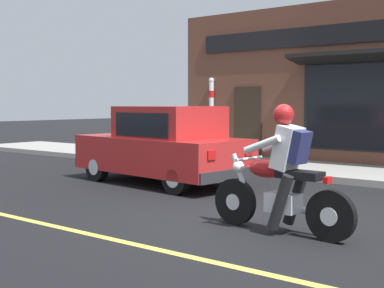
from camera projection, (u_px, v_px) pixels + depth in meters
The scene contains 7 objects.
ground_plane at pixel (256, 224), 7.24m from camera, with size 80.00×80.00×0.00m, color black.
sidewalk_curb at pixel (266, 166), 13.30m from camera, with size 2.60×22.00×0.14m, color #9E9B93.
lane_stripe at pixel (12, 216), 7.68m from camera, with size 0.12×19.80×0.01m, color #D1C64C.
storefront_building at pixel (343, 84), 13.52m from camera, with size 1.25×9.64×4.20m.
motorcycle_with_rider at pixel (282, 180), 6.68m from camera, with size 0.58×2.02×1.62m.
car_hatchback at pixel (163, 146), 10.78m from camera, with size 2.04×3.94×1.57m.
trash_bin at pixel (183, 138), 15.13m from camera, with size 0.56×0.56×0.98m.
Camera 1 is at (-6.15, -3.73, 1.63)m, focal length 50.00 mm.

